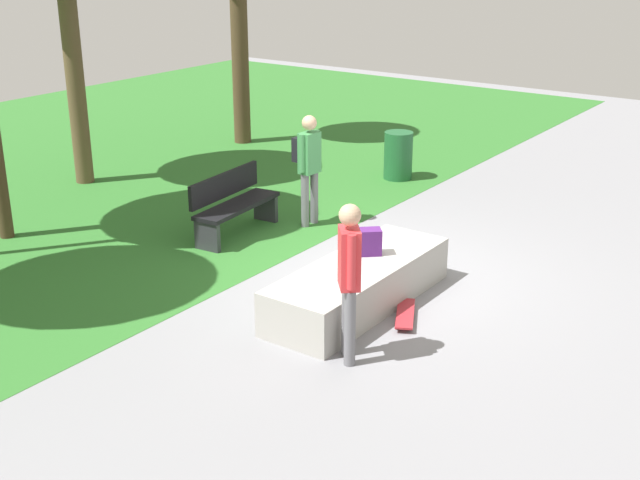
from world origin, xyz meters
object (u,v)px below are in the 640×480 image
trash_bin (398,155)px  pedestrian_with_backpack (308,160)px  concrete_ledge (359,284)px  skateboard_by_ledge (405,314)px  skater_performing_trick (349,271)px  park_bench_far_left (233,203)px  backpack_on_ledge (369,242)px

trash_bin → pedestrian_with_backpack: pedestrian_with_backpack is taller
concrete_ledge → skateboard_by_ledge: 0.68m
skater_performing_trick → trash_bin: 6.85m
skater_performing_trick → pedestrian_with_backpack: bearing=41.7°
skateboard_by_ledge → park_bench_far_left: size_ratio=0.49×
backpack_on_ledge → park_bench_far_left: 2.87m
skater_performing_trick → park_bench_far_left: (2.21, 3.49, -0.52)m
backpack_on_ledge → skater_performing_trick: (-1.52, -0.71, 0.31)m
concrete_ledge → park_bench_far_left: 3.03m
skater_performing_trick → pedestrian_with_backpack: (3.19, 2.85, 0.01)m
backpack_on_ledge → pedestrian_with_backpack: (1.67, 2.14, 0.32)m
park_bench_far_left → trash_bin: bearing=-7.0°
pedestrian_with_backpack → park_bench_far_left: bearing=146.9°
skateboard_by_ledge → pedestrian_with_backpack: size_ratio=0.48×
park_bench_far_left → pedestrian_with_backpack: size_ratio=0.97×
trash_bin → pedestrian_with_backpack: 3.00m
backpack_on_ledge → skateboard_by_ledge: (-0.34, -0.72, -0.63)m
trash_bin → park_bench_far_left: bearing=173.0°
skateboard_by_ledge → trash_bin: trash_bin is taller
park_bench_far_left → pedestrian_with_backpack: 1.28m
pedestrian_with_backpack → skateboard_by_ledge: bearing=-125.2°
concrete_ledge → park_bench_far_left: park_bench_far_left is taller
skater_performing_trick → skateboard_by_ledge: skater_performing_trick is taller
skater_performing_trick → trash_bin: bearing=26.1°
concrete_ledge → pedestrian_with_backpack: pedestrian_with_backpack is taller
pedestrian_with_backpack → skater_performing_trick: bearing=-138.3°
skater_performing_trick → pedestrian_with_backpack: size_ratio=1.01×
backpack_on_ledge → park_bench_far_left: park_bench_far_left is taller
concrete_ledge → backpack_on_ledge: bearing=11.9°
backpack_on_ledge → park_bench_far_left: (0.69, 2.77, -0.21)m
pedestrian_with_backpack → concrete_ledge: bearing=-132.2°
skateboard_by_ledge → pedestrian_with_backpack: pedestrian_with_backpack is taller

